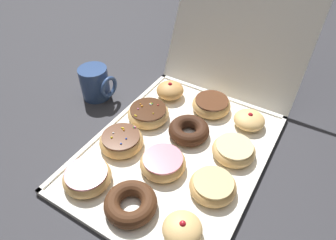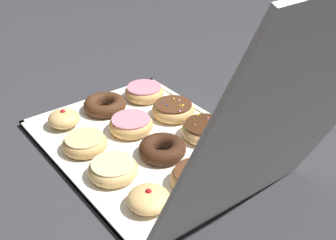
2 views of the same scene
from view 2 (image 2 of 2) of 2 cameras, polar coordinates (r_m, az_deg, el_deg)
name	(u,v)px [view 2 (image 2 of 2)]	position (r m, az deg, el deg)	size (l,w,h in m)	color
ground_plane	(146,146)	(1.07, -2.88, -3.40)	(3.00, 3.00, 0.00)	#333338
donut_box	(146,144)	(1.07, -2.89, -3.16)	(0.43, 0.56, 0.01)	white
box_lid_open	(289,126)	(0.69, 15.56, -0.80)	(0.43, 0.56, 0.01)	white
pink_frosted_donut_0	(144,92)	(1.26, -3.13, 3.71)	(0.11, 0.11, 0.04)	tan
chocolate_cake_ring_donut_1	(105,105)	(1.20, -8.32, 1.98)	(0.12, 0.12, 0.04)	#472816
jelly_filled_donut_2	(64,119)	(1.15, -13.50, 0.17)	(0.08, 0.08, 0.05)	#E5B770
sprinkle_donut_3	(173,110)	(1.16, 0.70, 1.38)	(0.12, 0.12, 0.04)	tan
pink_frosted_donut_4	(130,125)	(1.10, -5.05, -0.65)	(0.11, 0.11, 0.04)	tan
glazed_ring_donut_5	(85,143)	(1.05, -10.85, -2.99)	(0.11, 0.11, 0.03)	tan
sprinkle_donut_6	(205,130)	(1.08, 4.92, -1.31)	(0.12, 0.12, 0.04)	#E5B770
chocolate_cake_ring_donut_7	(161,149)	(1.01, -0.87, -3.85)	(0.11, 0.11, 0.04)	#381E11
glazed_ring_donut_8	(113,169)	(0.96, -7.22, -6.41)	(0.11, 0.11, 0.03)	#E5B770
jelly_filled_donut_9	(241,151)	(1.01, 9.53, -4.04)	(0.09, 0.09, 0.05)	tan
chocolate_frosted_donut_10	(197,178)	(0.93, 3.82, -7.54)	(0.11, 0.11, 0.04)	tan
jelly_filled_donut_11	(149,199)	(0.88, -2.55, -10.29)	(0.09, 0.09, 0.04)	#E5B770
coffee_mug	(267,100)	(1.20, 12.88, 2.63)	(0.11, 0.09, 0.10)	navy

